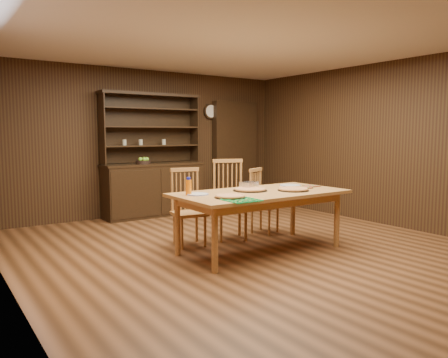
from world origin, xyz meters
TOP-DOWN VIEW (x-y plane):
  - floor at (0.00, 0.00)m, footprint 6.00×6.00m
  - room_shell at (0.00, 0.00)m, footprint 6.00×6.00m
  - china_hutch at (-0.00, 2.75)m, footprint 1.84×0.52m
  - doorway at (1.90, 2.90)m, footprint 1.00×0.18m
  - wall_clock at (1.35, 2.96)m, footprint 0.30×0.05m
  - dining_table at (0.06, -0.17)m, footprint 2.15×1.08m
  - chair_left at (-0.52, 0.63)m, footprint 0.48×0.46m
  - chair_center at (0.16, 0.62)m, footprint 0.58×0.57m
  - chair_right at (0.73, 0.63)m, footprint 0.51×0.50m
  - pizza_left at (-0.55, -0.39)m, footprint 0.36×0.36m
  - pizza_right at (0.46, -0.34)m, footprint 0.39×0.39m
  - pizza_center at (0.00, -0.04)m, footprint 0.43×0.43m
  - cooling_rack at (-0.56, -0.62)m, footprint 0.37×0.37m
  - plate_left at (-0.73, 0.01)m, footprint 0.26×0.26m
  - plate_right at (0.77, 0.04)m, footprint 0.29×0.29m
  - foil_dish at (0.13, 0.14)m, footprint 0.26×0.22m
  - juice_bottle at (-0.82, 0.07)m, footprint 0.07×0.07m
  - pot_holder_a at (0.98, -0.16)m, footprint 0.20×0.20m
  - pot_holder_b at (0.75, -0.21)m, footprint 0.27×0.27m
  - fruit_bowl at (-0.21, 2.69)m, footprint 0.25×0.25m

SIDE VIEW (x-z plane):
  - floor at x=0.00m, z-range 0.00..0.00m
  - chair_right at x=0.73m, z-range 0.03..0.98m
  - chair_left at x=-0.52m, z-range 0.03..1.04m
  - chair_center at x=0.16m, z-range 0.03..1.14m
  - china_hutch at x=0.00m, z-range -0.49..1.68m
  - dining_table at x=0.06m, z-range 0.31..1.06m
  - pot_holder_a at x=0.98m, z-range 0.75..0.76m
  - cooling_rack at x=-0.56m, z-range 0.75..0.77m
  - pot_holder_b at x=0.75m, z-range 0.75..0.77m
  - plate_right at x=0.77m, z-range 0.75..0.77m
  - plate_left at x=-0.73m, z-range 0.75..0.77m
  - pizza_center at x=0.00m, z-range 0.75..0.79m
  - pizza_right at x=0.46m, z-range 0.75..0.79m
  - pizza_left at x=-0.55m, z-range 0.75..0.79m
  - foil_dish at x=0.13m, z-range 0.75..0.84m
  - juice_bottle at x=-0.82m, z-range 0.74..0.95m
  - fruit_bowl at x=-0.21m, z-range 0.93..1.04m
  - doorway at x=1.90m, z-range 0.00..2.10m
  - room_shell at x=0.00m, z-range -1.42..4.58m
  - wall_clock at x=1.35m, z-range 1.75..2.05m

